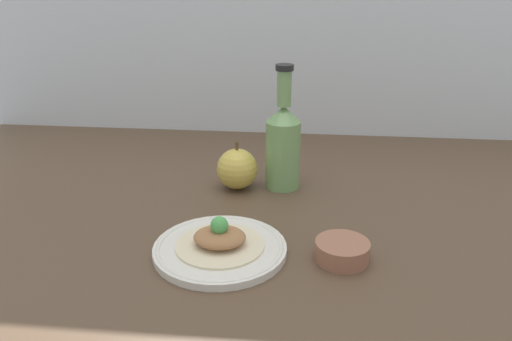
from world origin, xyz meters
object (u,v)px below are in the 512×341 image
(plate, at_px, (220,248))
(cider_bottle, at_px, (284,143))
(apple, at_px, (237,169))
(plated_food, at_px, (220,238))
(dipping_bowl, at_px, (342,251))

(plate, relative_size, cider_bottle, 0.84)
(plate, distance_m, cider_bottle, 0.32)
(cider_bottle, height_order, apple, cider_bottle)
(plated_food, height_order, dipping_bowl, plated_food)
(cider_bottle, bearing_deg, plated_food, -107.47)
(plated_food, bearing_deg, cider_bottle, 72.53)
(plate, relative_size, plated_food, 1.50)
(plated_food, distance_m, cider_bottle, 0.31)
(plated_food, bearing_deg, plate, 0.00)
(plated_food, bearing_deg, apple, 91.83)
(plated_food, distance_m, apple, 0.28)
(apple, bearing_deg, cider_bottle, 9.92)
(cider_bottle, xyz_separation_m, dipping_bowl, (0.11, -0.29, -0.09))
(cider_bottle, distance_m, dipping_bowl, 0.32)
(plate, distance_m, plated_food, 0.02)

